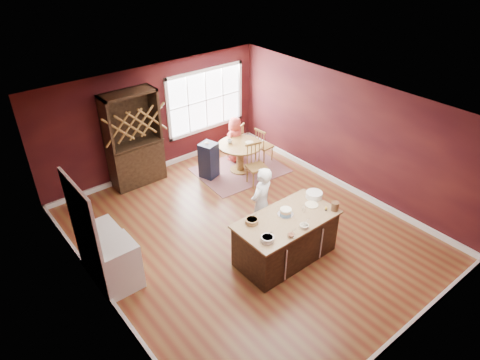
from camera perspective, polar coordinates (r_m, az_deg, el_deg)
name	(u,v)px	position (r m, az deg, el deg)	size (l,w,h in m)	color
room_shell	(247,178)	(8.13, 0.88, 0.27)	(7.00, 7.00, 7.00)	brown
window	(206,100)	(11.37, -4.60, 10.58)	(2.36, 0.10, 1.66)	white
doorway	(86,239)	(7.62, -19.80, -7.39)	(0.08, 1.26, 2.13)	white
kitchen_island	(285,239)	(8.13, 6.08, -7.82)	(1.94, 1.01, 0.92)	black
dining_table	(240,152)	(10.77, 0.03, 3.76)	(1.11, 1.11, 0.75)	brown
baker	(261,204)	(8.40, 2.85, -3.16)	(0.58, 0.38, 1.58)	silver
layer_cake	(286,212)	(7.90, 6.11, -4.24)	(0.30, 0.30, 0.12)	white
bowl_blue	(267,239)	(7.28, 3.68, -7.85)	(0.23, 0.23, 0.09)	white
bowl_yellow	(252,221)	(7.66, 1.60, -5.50)	(0.24, 0.24, 0.09)	brown
bowl_pink	(291,235)	(7.42, 6.84, -7.34)	(0.13, 0.13, 0.05)	white
bowl_olive	(304,226)	(7.64, 8.56, -6.11)	(0.17, 0.17, 0.06)	beige
drinking_glass	(304,209)	(8.01, 8.54, -3.79)	(0.07, 0.07, 0.13)	white
dinner_plate	(312,205)	(8.24, 9.53, -3.28)	(0.26, 0.26, 0.02)	beige
white_tub	(314,195)	(8.45, 9.85, -1.95)	(0.32, 0.32, 0.11)	silver
stoneware_crock	(335,206)	(8.14, 12.55, -3.44)	(0.14, 0.14, 0.17)	brown
toy_figurine	(326,209)	(8.13, 11.40, -3.76)	(0.05, 0.05, 0.08)	yellow
rug	(240,170)	(11.03, 0.03, 1.34)	(2.17, 1.67, 0.01)	brown
chair_east	(264,144)	(11.29, 3.25, 4.77)	(0.40, 0.38, 0.95)	brown
chair_south	(257,165)	(10.20, 2.25, 1.96)	(0.44, 0.42, 1.05)	brown
chair_north	(235,140)	(11.51, -0.64, 5.36)	(0.40, 0.38, 0.95)	brown
seated_woman	(235,139)	(11.24, -0.65, 5.45)	(0.60, 0.39, 1.22)	#BD3E35
high_chair	(209,160)	(10.58, -4.19, 2.73)	(0.38, 0.38, 0.95)	black
toddler	(207,146)	(10.50, -4.38, 4.56)	(0.18, 0.14, 0.26)	#8CA5BF
table_plate	(249,142)	(10.75, 1.26, 5.04)	(0.20, 0.20, 0.02)	beige
table_cup	(230,142)	(10.70, -1.39, 5.15)	(0.13, 0.13, 0.10)	silver
hutch	(134,139)	(10.31, -13.99, 5.28)	(1.26, 0.53, 2.31)	black
washer	(118,266)	(7.80, -15.92, -10.91)	(0.64, 0.62, 0.93)	white
dryer	(103,247)	(8.29, -17.80, -8.54)	(0.62, 0.60, 0.89)	white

